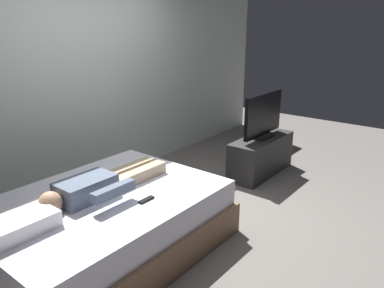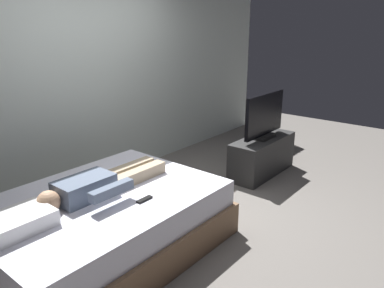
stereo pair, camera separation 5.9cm
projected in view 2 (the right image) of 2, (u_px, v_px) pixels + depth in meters
ground_plane at (193, 220)px, 3.86m from camera, size 10.00×10.00×0.00m
back_wall at (113, 68)px, 4.71m from camera, size 6.40×0.10×2.80m
bed at (102, 224)px, 3.26m from camera, size 2.07×1.51×0.54m
pillow at (16, 222)px, 2.63m from camera, size 0.48×0.34×0.12m
person at (99, 184)px, 3.20m from camera, size 1.26×0.46×0.18m
remote at (144, 199)px, 3.09m from camera, size 0.15×0.04×0.02m
tv_stand at (262, 156)px, 4.99m from camera, size 1.10×0.40×0.50m
tv at (264, 117)px, 4.82m from camera, size 0.88×0.20×0.59m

